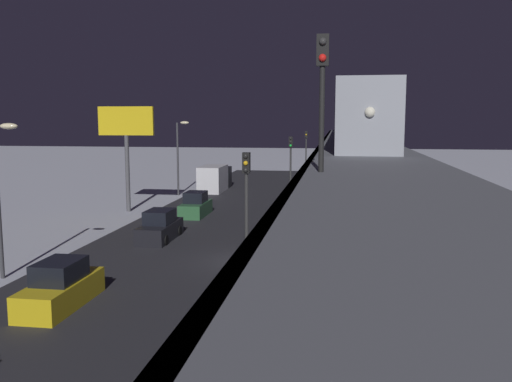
{
  "coord_description": "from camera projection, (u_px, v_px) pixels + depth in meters",
  "views": [
    {
      "loc": [
        -5.03,
        28.8,
        7.81
      ],
      "look_at": [
        0.89,
        -10.43,
        2.55
      ],
      "focal_mm": 37.9,
      "sensor_mm": 36.0,
      "label": 1
    }
  ],
  "objects": [
    {
      "name": "avenue_asphalt",
      "position": [
        158.0,
        258.0,
        30.73
      ],
      "size": [
        11.0,
        107.23,
        0.01
      ],
      "primitive_type": "cube",
      "color": "#28282D",
      "rests_on": "ground_plane"
    },
    {
      "name": "sedan_yellow",
      "position": [
        60.0,
        288.0,
        22.66
      ],
      "size": [
        1.8,
        4.71,
        1.97
      ],
      "color": "gold",
      "rests_on": "ground_plane"
    },
    {
      "name": "ground_plane",
      "position": [
        244.0,
        261.0,
        30.0
      ],
      "size": [
        240.0,
        240.0,
        0.0
      ],
      "primitive_type": "plane",
      "color": "silver"
    },
    {
      "name": "sedan_green",
      "position": [
        196.0,
        206.0,
        44.14
      ],
      "size": [
        1.8,
        4.39,
        1.97
      ],
      "color": "#2D6038",
      "rests_on": "ground_plane"
    },
    {
      "name": "traffic_light_mid",
      "position": [
        291.0,
        163.0,
        45.54
      ],
      "size": [
        0.32,
        0.44,
        6.4
      ],
      "color": "#2D2D2D",
      "rests_on": "ground_plane"
    },
    {
      "name": "rail_signal",
      "position": [
        322.0,
        79.0,
        15.73
      ],
      "size": [
        0.36,
        0.41,
        4.0
      ],
      "color": "black",
      "rests_on": "elevated_railway"
    },
    {
      "name": "street_lamp_far",
      "position": [
        180.0,
        149.0,
        55.51
      ],
      "size": [
        1.35,
        0.44,
        7.65
      ],
      "color": "#38383D",
      "rests_on": "ground_plane"
    },
    {
      "name": "traffic_light_near",
      "position": [
        246.0,
        203.0,
        23.59
      ],
      "size": [
        0.32,
        0.44,
        6.4
      ],
      "color": "#2D2D2D",
      "rests_on": "ground_plane"
    },
    {
      "name": "street_lamp_near",
      "position": [
        1.0,
        182.0,
        26.1
      ],
      "size": [
        1.35,
        0.44,
        7.65
      ],
      "color": "#38383D",
      "rests_on": "ground_plane"
    },
    {
      "name": "elevated_railway",
      "position": [
        361.0,
        166.0,
        28.36
      ],
      "size": [
        5.0,
        107.23,
        6.25
      ],
      "color": "slate",
      "rests_on": "ground_plane"
    },
    {
      "name": "traffic_light_far",
      "position": [
        306.0,
        149.0,
        67.5
      ],
      "size": [
        0.32,
        0.44,
        6.4
      ],
      "color": "#2D2D2D",
      "rests_on": "ground_plane"
    },
    {
      "name": "box_truck",
      "position": [
        215.0,
        178.0,
        59.85
      ],
      "size": [
        2.4,
        7.4,
        2.8
      ],
      "color": "black",
      "rests_on": "ground_plane"
    },
    {
      "name": "sedan_black",
      "position": [
        160.0,
        228.0,
        35.28
      ],
      "size": [
        1.91,
        4.77,
        1.97
      ],
      "color": "black",
      "rests_on": "ground_plane"
    },
    {
      "name": "subway_train",
      "position": [
        350.0,
        118.0,
        58.93
      ],
      "size": [
        2.94,
        74.07,
        3.4
      ],
      "color": "#999EA8",
      "rests_on": "elevated_railway"
    },
    {
      "name": "commercial_billboard",
      "position": [
        126.0,
        131.0,
        45.38
      ],
      "size": [
        4.8,
        0.36,
        8.9
      ],
      "color": "#4C4C51",
      "rests_on": "ground_plane"
    }
  ]
}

